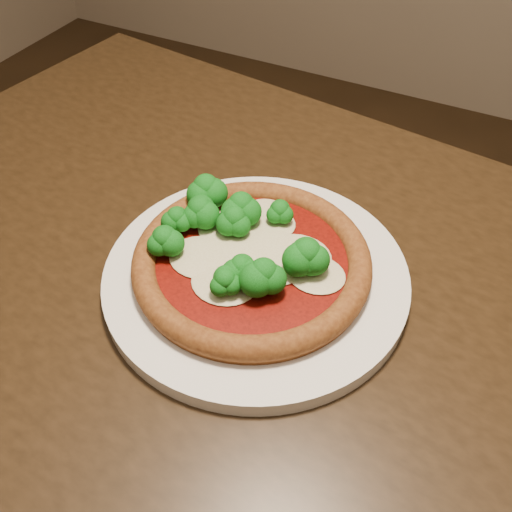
% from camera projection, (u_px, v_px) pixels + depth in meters
% --- Properties ---
extents(dining_table, '(1.35, 0.90, 0.75)m').
position_uv_depth(dining_table, '(293.00, 345.00, 0.70)').
color(dining_table, black).
rests_on(dining_table, floor).
extents(plate, '(0.34, 0.34, 0.02)m').
position_uv_depth(plate, '(256.00, 276.00, 0.64)').
color(plate, silver).
rests_on(plate, dining_table).
extents(pizza, '(0.26, 0.26, 0.06)m').
position_uv_depth(pizza, '(249.00, 254.00, 0.62)').
color(pizza, brown).
rests_on(pizza, plate).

